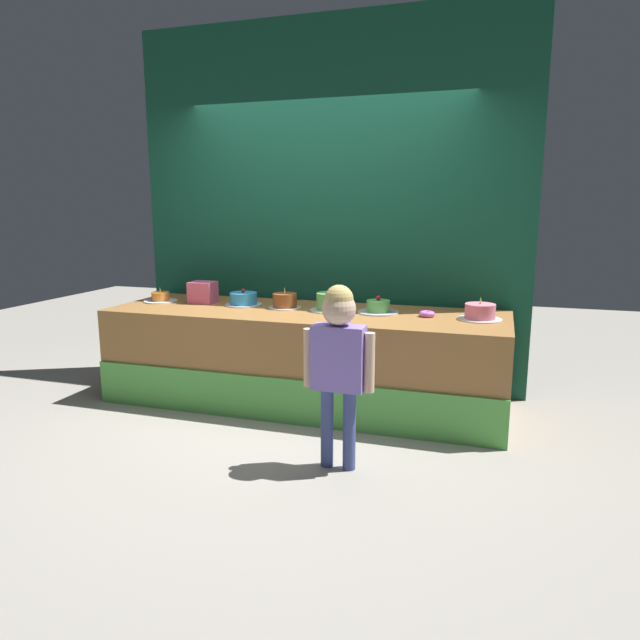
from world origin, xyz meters
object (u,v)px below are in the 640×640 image
Objects in this scene: child_figure at (339,352)px; cake_far_left at (161,298)px; cake_center_right at (330,302)px; cake_far_right at (480,312)px; cake_center_left at (285,301)px; cake_left at (243,299)px; donut at (427,314)px; pink_box at (203,292)px; cake_right at (378,307)px.

child_figure is 2.27m from cake_far_left.
cake_far_right is at bearing -0.90° from cake_center_right.
cake_left is at bearing 175.59° from cake_center_left.
donut is 0.37× the size of cake_center_right.
pink_box reaches higher than cake_center_right.
cake_center_left is 0.84× the size of cake_far_right.
pink_box is 0.40m from cake_far_left.
cake_far_left is 2.73m from cake_far_right.
child_figure is 3.45× the size of cake_right.
cake_far_left is 1.07× the size of cake_center_left.
cake_right is at bearing 2.01° from cake_center_left.
cake_center_left is 0.84× the size of cake_center_right.
cake_center_left is (1.17, 0.02, 0.02)m from cake_far_left.
donut is 0.38× the size of cake_left.
child_figure is 1.40m from cake_center_left.
cake_center_right reaches higher than donut.
pink_box is 0.64× the size of cake_right.
cake_far_left is at bearing -176.16° from cake_left.
child_figure is 1.20m from donut.
child_figure reaches higher than cake_right.
cake_right is at bearing -0.40° from pink_box.
cake_center_left is at bearing -4.41° from cake_left.
cake_center_right is 0.39m from cake_right.
child_figure is 1.68m from cake_left.
cake_far_right is (2.73, 0.00, 0.02)m from cake_far_left.
cake_center_left is 0.78m from cake_right.
child_figure is 1.98m from pink_box.
cake_right is at bearing 90.46° from child_figure.
cake_center_left is at bearing 1.09° from cake_far_left.
donut is at bearing 179.97° from cake_far_right.
cake_left is at bearing 3.84° from cake_far_left.
cake_center_right is at bearing 109.09° from child_figure.
child_figure is at bearing -89.54° from cake_right.
cake_far_right is at bearing -1.50° from cake_left.
cake_left is (0.78, 0.05, 0.02)m from cake_far_left.
donut is 0.44× the size of cake_center_left.
cake_far_right is at bearing -0.78° from cake_center_left.
pink_box is 1.75× the size of donut.
donut is 2.34m from cake_far_left.
child_figure is 1.23m from cake_center_right.
pink_box reaches higher than donut.
child_figure is 1.38m from cake_far_right.
cake_center_left is (-0.79, 1.16, 0.09)m from child_figure.
child_figure is at bearing -70.91° from cake_center_right.
pink_box reaches higher than cake_center_left.
donut is at bearing 0.03° from cake_far_left.
cake_center_right is at bearing -2.00° from pink_box.
cake_right is (-0.01, 1.19, 0.07)m from child_figure.
cake_right reaches higher than cake_far_left.
cake_far_left is 0.92× the size of cake_left.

